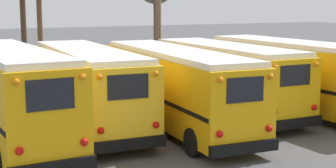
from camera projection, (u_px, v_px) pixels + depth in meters
ground_plane at (169, 124)px, 21.02m from camera, size 160.00×160.00×0.00m
school_bus_0 at (11, 93)px, 17.71m from camera, size 2.87×9.82×3.35m
school_bus_1 at (88, 85)px, 20.22m from camera, size 2.85×9.81×3.12m
school_bus_2 at (174, 85)px, 20.35m from camera, size 2.91×10.82×3.09m
school_bus_3 at (225, 76)px, 22.73m from camera, size 2.64×9.43×3.07m
school_bus_4 at (297, 74)px, 23.10m from camera, size 2.83×10.90×3.17m
utility_pole at (158, 12)px, 31.07m from camera, size 1.80×0.35×8.36m
fence_line at (104, 75)px, 27.89m from camera, size 20.53×0.06×1.42m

